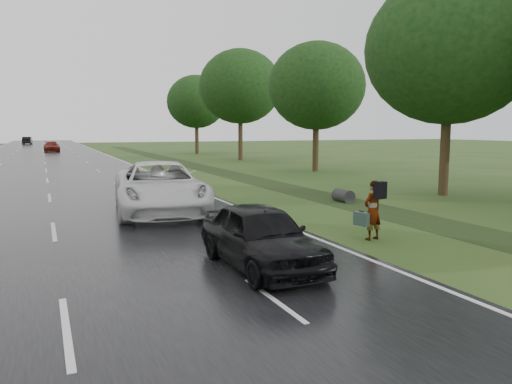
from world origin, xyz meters
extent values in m
plane|color=#264819|center=(0.00, 0.00, 0.00)|extent=(220.00, 220.00, 0.00)
cube|color=black|center=(0.00, 45.00, 0.02)|extent=(14.00, 180.00, 0.04)
cube|color=silver|center=(6.75, 45.00, 0.04)|extent=(0.12, 180.00, 0.01)
cube|color=silver|center=(0.00, 45.00, 0.04)|extent=(0.12, 180.00, 0.01)
cube|color=black|center=(11.50, 20.00, 0.00)|extent=(2.20, 120.00, 0.01)
cylinder|color=#2D2D2D|center=(11.50, 10.00, 0.25)|extent=(0.56, 1.00, 0.56)
cylinder|color=#3B2E18|center=(17.00, 10.00, 1.92)|extent=(0.44, 0.44, 3.84)
ellipsoid|color=black|center=(17.00, 10.00, 6.69)|extent=(7.60, 7.60, 6.84)
cylinder|color=#3B2E18|center=(18.20, 24.00, 1.76)|extent=(0.44, 0.44, 3.52)
ellipsoid|color=black|center=(18.20, 24.00, 6.14)|extent=(7.00, 7.00, 6.30)
cylinder|color=#3B2E18|center=(17.80, 38.00, 2.08)|extent=(0.44, 0.44, 4.16)
ellipsoid|color=black|center=(17.80, 38.00, 7.16)|extent=(8.00, 8.00, 7.20)
cylinder|color=#3B2E18|center=(17.50, 52.00, 1.84)|extent=(0.44, 0.44, 3.68)
ellipsoid|color=black|center=(17.50, 52.00, 6.38)|extent=(7.20, 7.20, 6.48)
imported|color=#A5998C|center=(8.20, 3.48, 0.84)|extent=(0.68, 0.52, 1.67)
cube|color=black|center=(8.25, 3.24, 1.43)|extent=(0.37, 0.27, 0.47)
cube|color=#334A3F|center=(7.83, 3.48, 0.61)|extent=(0.25, 0.49, 0.38)
cube|color=black|center=(7.83, 3.48, 0.84)|extent=(0.08, 0.16, 0.03)
imported|color=white|center=(3.69, 10.16, 0.97)|extent=(3.83, 6.99, 1.86)
imported|color=black|center=(4.13, 2.00, 0.75)|extent=(1.76, 4.20, 1.42)
imported|color=maroon|center=(1.00, 64.25, 0.72)|extent=(2.09, 4.75, 1.36)
imported|color=black|center=(-2.73, 99.71, 0.78)|extent=(1.84, 4.57, 1.47)
camera|label=1|loc=(-0.21, -7.85, 3.10)|focal=35.00mm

